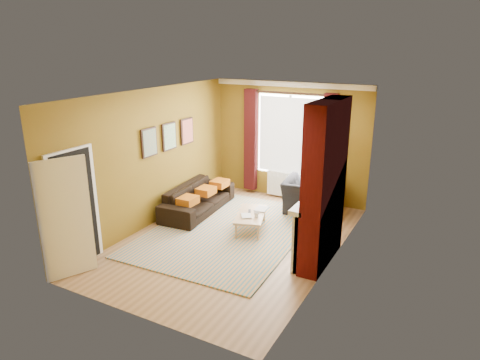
# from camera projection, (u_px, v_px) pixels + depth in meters

# --- Properties ---
(ground) EXTENTS (5.50, 5.50, 0.00)m
(ground) POSITION_uv_depth(u_px,v_px,m) (234.00, 240.00, 8.28)
(ground) COLOR olive
(ground) RESTS_ON ground
(room_walls) EXTENTS (3.82, 5.54, 2.83)m
(room_walls) POSITION_uv_depth(u_px,v_px,m) (271.00, 172.00, 7.81)
(room_walls) COLOR brown
(room_walls) RESTS_ON ground
(striped_rug) EXTENTS (2.98, 4.04, 0.02)m
(striped_rug) POSITION_uv_depth(u_px,v_px,m) (228.00, 231.00, 8.66)
(striped_rug) COLOR teal
(striped_rug) RESTS_ON ground
(sofa) EXTENTS (1.00, 2.19, 0.62)m
(sofa) POSITION_uv_depth(u_px,v_px,m) (198.00, 199.00, 9.58)
(sofa) COLOR black
(sofa) RESTS_ON ground
(armchair) EXTENTS (1.29, 1.16, 0.77)m
(armchair) POSITION_uv_depth(u_px,v_px,m) (312.00, 197.00, 9.48)
(armchair) COLOR black
(armchair) RESTS_ON ground
(coffee_table) EXTENTS (0.85, 1.19, 0.36)m
(coffee_table) POSITION_uv_depth(u_px,v_px,m) (251.00, 215.00, 8.62)
(coffee_table) COLOR tan
(coffee_table) RESTS_ON ground
(wicker_stool) EXTENTS (0.42, 0.42, 0.44)m
(wicker_stool) POSITION_uv_depth(u_px,v_px,m) (296.00, 204.00, 9.51)
(wicker_stool) COLOR #9C7143
(wicker_stool) RESTS_ON ground
(floor_lamp) EXTENTS (0.34, 0.34, 1.78)m
(floor_lamp) POSITION_uv_depth(u_px,v_px,m) (341.00, 153.00, 9.11)
(floor_lamp) COLOR black
(floor_lamp) RESTS_ON ground
(book_a) EXTENTS (0.31, 0.33, 0.02)m
(book_a) POSITION_uv_depth(u_px,v_px,m) (241.00, 216.00, 8.46)
(book_a) COLOR #999999
(book_a) RESTS_ON coffee_table
(book_b) EXTENTS (0.27, 0.35, 0.02)m
(book_b) POSITION_uv_depth(u_px,v_px,m) (256.00, 208.00, 8.85)
(book_b) COLOR #999999
(book_b) RESTS_ON coffee_table
(mug) EXTENTS (0.13, 0.13, 0.10)m
(mug) POSITION_uv_depth(u_px,v_px,m) (257.00, 215.00, 8.42)
(mug) COLOR #999999
(mug) RESTS_ON coffee_table
(tv_remote) EXTENTS (0.11, 0.16, 0.02)m
(tv_remote) POSITION_uv_depth(u_px,v_px,m) (250.00, 211.00, 8.71)
(tv_remote) COLOR #29292C
(tv_remote) RESTS_ON coffee_table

